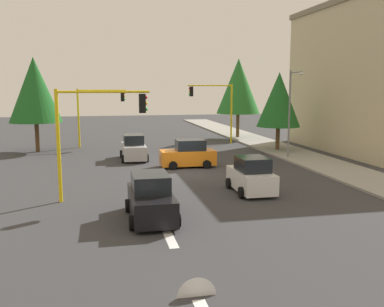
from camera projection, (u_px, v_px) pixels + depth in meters
name	position (u px, v px, depth m)	size (l,w,h in m)	color
ground_plane	(185.00, 173.00, 28.79)	(120.00, 120.00, 0.00)	#353538
sidewalk_kerb	(297.00, 155.00, 35.76)	(80.00, 4.00, 0.15)	gray
lane_arrow_near	(167.00, 231.00, 17.05)	(2.40, 1.10, 1.10)	silver
lane_arrow_mid	(201.00, 306.00, 11.25)	(2.40, 1.10, 1.10)	silver
apartment_block	(375.00, 78.00, 38.07)	(16.36, 9.30, 12.96)	#C6B793
traffic_signal_far_left	(215.00, 102.00, 42.86)	(0.36, 4.59, 5.99)	yellow
traffic_signal_far_right	(98.00, 106.00, 40.57)	(0.36, 4.59, 5.53)	yellow
traffic_signal_near_right	(96.00, 122.00, 21.22)	(0.36, 4.59, 5.60)	yellow
street_lamp_curbside	(292.00, 104.00, 33.50)	(2.15, 0.28, 7.00)	slate
tree_opposite_side	(35.00, 90.00, 37.32)	(4.51, 4.51, 8.26)	brown
tree_roadside_mid	(279.00, 100.00, 37.87)	(3.84, 3.84, 6.99)	brown
tree_roadside_far	(238.00, 86.00, 47.26)	(4.79, 4.79, 8.78)	brown
car_silver	(134.00, 148.00, 33.87)	(4.01, 2.05, 1.98)	#B2B5BA
car_orange	(188.00, 155.00, 30.72)	(1.95, 3.90, 1.98)	orange
car_white	(251.00, 176.00, 23.23)	(3.63, 2.05, 1.98)	white
car_black	(151.00, 199.00, 18.56)	(4.19, 2.07, 1.98)	black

